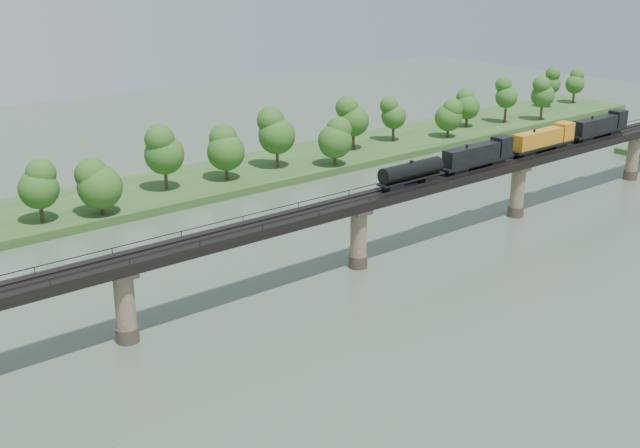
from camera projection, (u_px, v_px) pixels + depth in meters
ground at (509, 334)px, 105.88m from camera, size 400.00×400.00×0.00m
far_bank at (183, 186)px, 167.73m from camera, size 300.00×24.00×1.60m
bridge at (358, 235)px, 126.00m from camera, size 236.00×30.00×11.50m
bridge_superstructure at (359, 196)px, 123.91m from camera, size 220.00×4.90×0.75m
far_treeline at (155, 159)px, 156.90m from camera, size 289.06×17.54×13.60m
freight_train at (522, 145)px, 147.29m from camera, size 69.17×2.69×4.76m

